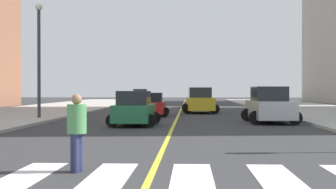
{
  "coord_description": "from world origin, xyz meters",
  "views": [
    {
      "loc": [
        0.86,
        -6.14,
        1.89
      ],
      "look_at": [
        -0.85,
        31.17,
        1.5
      ],
      "focal_mm": 51.63,
      "sensor_mm": 36.0,
      "label": 1
    }
  ],
  "objects_px": {
    "car_gray_second": "(198,100)",
    "car_yellow_sixth": "(200,101)",
    "car_red_third": "(153,105)",
    "car_silver_fifth": "(270,106)",
    "pedestrian_crossing": "(77,129)",
    "car_black_nearest": "(141,97)",
    "street_lamp": "(39,50)",
    "car_green_fourth": "(134,109)"
  },
  "relations": [
    {
      "from": "car_gray_second",
      "to": "pedestrian_crossing",
      "type": "relative_size",
      "value": 2.14
    },
    {
      "from": "car_black_nearest",
      "to": "street_lamp",
      "type": "relative_size",
      "value": 0.62
    },
    {
      "from": "pedestrian_crossing",
      "to": "car_green_fourth",
      "type": "bearing_deg",
      "value": 15.74
    },
    {
      "from": "car_silver_fifth",
      "to": "pedestrian_crossing",
      "type": "height_order",
      "value": "car_silver_fifth"
    },
    {
      "from": "car_black_nearest",
      "to": "street_lamp",
      "type": "height_order",
      "value": "street_lamp"
    },
    {
      "from": "car_green_fourth",
      "to": "pedestrian_crossing",
      "type": "relative_size",
      "value": 2.3
    },
    {
      "from": "car_yellow_sixth",
      "to": "street_lamp",
      "type": "bearing_deg",
      "value": 39.91
    },
    {
      "from": "street_lamp",
      "to": "pedestrian_crossing",
      "type": "bearing_deg",
      "value": -70.01
    },
    {
      "from": "car_yellow_sixth",
      "to": "street_lamp",
      "type": "relative_size",
      "value": 0.66
    },
    {
      "from": "car_green_fourth",
      "to": "car_red_third",
      "type": "bearing_deg",
      "value": 89.84
    },
    {
      "from": "car_yellow_sixth",
      "to": "pedestrian_crossing",
      "type": "height_order",
      "value": "car_yellow_sixth"
    },
    {
      "from": "pedestrian_crossing",
      "to": "street_lamp",
      "type": "distance_m",
      "value": 20.19
    },
    {
      "from": "car_green_fourth",
      "to": "car_silver_fifth",
      "type": "height_order",
      "value": "car_silver_fifth"
    },
    {
      "from": "car_green_fourth",
      "to": "car_silver_fifth",
      "type": "relative_size",
      "value": 0.88
    },
    {
      "from": "car_yellow_sixth",
      "to": "pedestrian_crossing",
      "type": "bearing_deg",
      "value": 80.5
    },
    {
      "from": "car_gray_second",
      "to": "car_silver_fifth",
      "type": "xyz_separation_m",
      "value": [
        3.73,
        -23.16,
        0.18
      ]
    },
    {
      "from": "car_red_third",
      "to": "car_silver_fifth",
      "type": "distance_m",
      "value": 9.62
    },
    {
      "from": "car_gray_second",
      "to": "car_green_fourth",
      "type": "xyz_separation_m",
      "value": [
        -3.7,
        -25.65,
        0.06
      ]
    },
    {
      "from": "car_red_third",
      "to": "pedestrian_crossing",
      "type": "distance_m",
      "value": 23.12
    },
    {
      "from": "car_gray_second",
      "to": "car_yellow_sixth",
      "type": "distance_m",
      "value": 11.82
    },
    {
      "from": "car_gray_second",
      "to": "car_silver_fifth",
      "type": "height_order",
      "value": "car_silver_fifth"
    },
    {
      "from": "car_black_nearest",
      "to": "car_red_third",
      "type": "relative_size",
      "value": 1.17
    },
    {
      "from": "car_black_nearest",
      "to": "car_green_fourth",
      "type": "height_order",
      "value": "car_black_nearest"
    },
    {
      "from": "car_silver_fifth",
      "to": "street_lamp",
      "type": "xyz_separation_m",
      "value": [
        -13.92,
        2.0,
        3.4
      ]
    },
    {
      "from": "car_yellow_sixth",
      "to": "street_lamp",
      "type": "distance_m",
      "value": 14.24
    },
    {
      "from": "car_gray_second",
      "to": "pedestrian_crossing",
      "type": "height_order",
      "value": "pedestrian_crossing"
    },
    {
      "from": "car_gray_second",
      "to": "car_green_fourth",
      "type": "height_order",
      "value": "car_green_fourth"
    },
    {
      "from": "car_green_fourth",
      "to": "car_gray_second",
      "type": "bearing_deg",
      "value": 83.33
    },
    {
      "from": "car_black_nearest",
      "to": "car_silver_fifth",
      "type": "bearing_deg",
      "value": -73.05
    },
    {
      "from": "pedestrian_crossing",
      "to": "car_red_third",
      "type": "bearing_deg",
      "value": 14.58
    },
    {
      "from": "pedestrian_crossing",
      "to": "car_yellow_sixth",
      "type": "bearing_deg",
      "value": 7.55
    },
    {
      "from": "car_gray_second",
      "to": "car_green_fourth",
      "type": "relative_size",
      "value": 0.93
    },
    {
      "from": "car_black_nearest",
      "to": "pedestrian_crossing",
      "type": "distance_m",
      "value": 50.87
    },
    {
      "from": "car_gray_second",
      "to": "car_yellow_sixth",
      "type": "bearing_deg",
      "value": 92.02
    },
    {
      "from": "pedestrian_crossing",
      "to": "car_black_nearest",
      "type": "bearing_deg",
      "value": 18.64
    },
    {
      "from": "car_red_third",
      "to": "pedestrian_crossing",
      "type": "height_order",
      "value": "pedestrian_crossing"
    },
    {
      "from": "car_green_fourth",
      "to": "car_yellow_sixth",
      "type": "distance_m",
      "value": 14.32
    },
    {
      "from": "car_red_third",
      "to": "car_silver_fifth",
      "type": "height_order",
      "value": "car_silver_fifth"
    },
    {
      "from": "car_black_nearest",
      "to": "car_green_fourth",
      "type": "xyz_separation_m",
      "value": [
        3.41,
        -36.51,
        -0.07
      ]
    },
    {
      "from": "car_red_third",
      "to": "car_silver_fifth",
      "type": "bearing_deg",
      "value": -42.78
    },
    {
      "from": "street_lamp",
      "to": "car_silver_fifth",
      "type": "bearing_deg",
      "value": -8.18
    },
    {
      "from": "car_green_fourth",
      "to": "street_lamp",
      "type": "distance_m",
      "value": 8.63
    }
  ]
}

